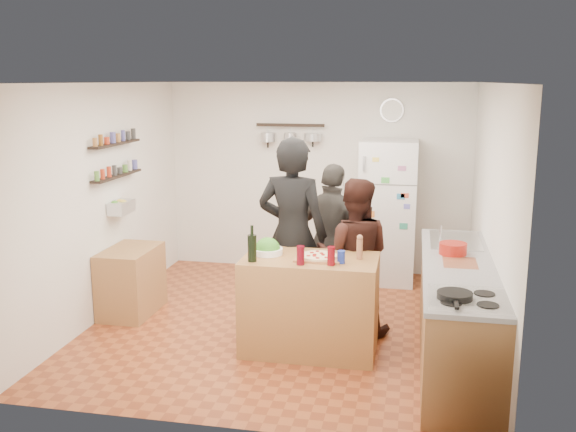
% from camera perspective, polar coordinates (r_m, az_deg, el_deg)
% --- Properties ---
extents(room_shell, '(4.20, 4.20, 4.20)m').
position_cam_1_polar(room_shell, '(6.88, 0.47, 1.30)').
color(room_shell, brown).
rests_on(room_shell, ground).
extents(prep_island, '(1.25, 0.72, 0.91)m').
position_cam_1_polar(prep_island, '(6.10, 1.97, -7.85)').
color(prep_island, brown).
rests_on(prep_island, floor).
extents(pizza_board, '(0.42, 0.34, 0.02)m').
position_cam_1_polar(pizza_board, '(5.93, 2.73, -3.74)').
color(pizza_board, '#945D36').
rests_on(pizza_board, prep_island).
extents(pizza, '(0.34, 0.34, 0.02)m').
position_cam_1_polar(pizza, '(5.93, 2.74, -3.56)').
color(pizza, beige).
rests_on(pizza, pizza_board).
extents(salad_bowl, '(0.29, 0.29, 0.06)m').
position_cam_1_polar(salad_bowl, '(6.08, -1.83, -3.14)').
color(salad_bowl, white).
rests_on(salad_bowl, prep_island).
extents(wine_bottle, '(0.08, 0.08, 0.25)m').
position_cam_1_polar(wine_bottle, '(5.82, -3.21, -2.88)').
color(wine_bottle, black).
rests_on(wine_bottle, prep_island).
extents(wine_glass_near, '(0.07, 0.07, 0.17)m').
position_cam_1_polar(wine_glass_near, '(5.72, 1.12, -3.52)').
color(wine_glass_near, '#500611').
rests_on(wine_glass_near, prep_island).
extents(wine_glass_far, '(0.07, 0.07, 0.17)m').
position_cam_1_polar(wine_glass_far, '(5.72, 3.86, -3.57)').
color(wine_glass_far, '#5D080F').
rests_on(wine_glass_far, prep_island).
extents(pepper_mill, '(0.06, 0.06, 0.18)m').
position_cam_1_polar(pepper_mill, '(5.94, 6.38, -2.97)').
color(pepper_mill, '#905A3C').
rests_on(pepper_mill, prep_island).
extents(salt_canister, '(0.07, 0.07, 0.11)m').
position_cam_1_polar(salt_canister, '(5.80, 4.75, -3.65)').
color(salt_canister, navy).
rests_on(salt_canister, prep_island).
extents(person_left, '(0.78, 0.56, 1.99)m').
position_cam_1_polar(person_left, '(6.49, 0.39, -1.67)').
color(person_left, black).
rests_on(person_left, floor).
extents(person_center, '(0.79, 0.62, 1.59)m').
position_cam_1_polar(person_center, '(6.47, 5.86, -3.60)').
color(person_center, black).
rests_on(person_center, floor).
extents(person_back, '(1.05, 0.72, 1.65)m').
position_cam_1_polar(person_back, '(7.00, 4.05, -2.09)').
color(person_back, '#2E2C29').
rests_on(person_back, floor).
extents(counter_run, '(0.63, 2.63, 0.90)m').
position_cam_1_polar(counter_run, '(6.08, 14.82, -8.38)').
color(counter_run, '#9E7042').
rests_on(counter_run, floor).
extents(stove_top, '(0.60, 0.62, 0.02)m').
position_cam_1_polar(stove_top, '(5.04, 15.72, -7.19)').
color(stove_top, white).
rests_on(stove_top, counter_run).
extents(skillet, '(0.27, 0.27, 0.05)m').
position_cam_1_polar(skillet, '(5.00, 14.60, -6.84)').
color(skillet, black).
rests_on(skillet, stove_top).
extents(sink, '(0.50, 0.80, 0.03)m').
position_cam_1_polar(sink, '(6.76, 14.63, -2.19)').
color(sink, silver).
rests_on(sink, counter_run).
extents(cutting_board, '(0.30, 0.40, 0.02)m').
position_cam_1_polar(cutting_board, '(5.98, 15.04, -4.11)').
color(cutting_board, brown).
rests_on(cutting_board, counter_run).
extents(red_bowl, '(0.26, 0.26, 0.11)m').
position_cam_1_polar(red_bowl, '(6.23, 14.45, -2.82)').
color(red_bowl, '#9F1C12').
rests_on(red_bowl, counter_run).
extents(fridge, '(0.70, 0.68, 1.80)m').
position_cam_1_polar(fridge, '(8.17, 8.83, 0.38)').
color(fridge, white).
rests_on(fridge, floor).
extents(wall_clock, '(0.30, 0.03, 0.30)m').
position_cam_1_polar(wall_clock, '(8.35, 9.22, 9.27)').
color(wall_clock, silver).
rests_on(wall_clock, back_wall).
extents(spice_shelf_lower, '(0.12, 1.00, 0.02)m').
position_cam_1_polar(spice_shelf_lower, '(7.27, -14.95, 3.48)').
color(spice_shelf_lower, black).
rests_on(spice_shelf_lower, left_wall).
extents(spice_shelf_upper, '(0.12, 1.00, 0.02)m').
position_cam_1_polar(spice_shelf_upper, '(7.23, -15.10, 6.22)').
color(spice_shelf_upper, black).
rests_on(spice_shelf_upper, left_wall).
extents(produce_basket, '(0.18, 0.35, 0.14)m').
position_cam_1_polar(produce_basket, '(7.32, -14.59, 0.77)').
color(produce_basket, silver).
rests_on(produce_basket, left_wall).
extents(side_table, '(0.50, 0.80, 0.73)m').
position_cam_1_polar(side_table, '(7.28, -13.76, -5.63)').
color(side_table, '#A47A44').
rests_on(side_table, floor).
extents(pot_rack, '(0.90, 0.04, 0.04)m').
position_cam_1_polar(pot_rack, '(8.43, 0.20, 8.08)').
color(pot_rack, black).
rests_on(pot_rack, back_wall).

